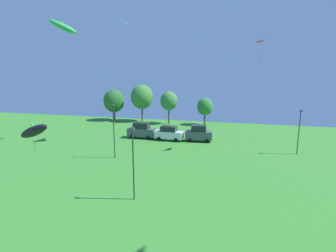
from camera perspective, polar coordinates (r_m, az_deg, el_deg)
kite_flying_3 at (r=41.27m, az=-8.01°, el=19.89°), size 1.62×2.25×0.61m
kite_flying_4 at (r=22.63m, az=-27.21°, el=-1.03°), size 3.64×1.73×2.48m
kite_flying_6 at (r=44.91m, az=-21.86°, el=19.42°), size 3.95×3.18×2.53m
kite_flying_7 at (r=37.73m, az=20.38°, el=16.29°), size 1.73×1.97×2.69m
parked_car_leftmost at (r=44.37m, az=-5.79°, el=-1.00°), size 4.66×1.95×2.64m
parked_car_second_from_left at (r=42.76m, az=0.19°, el=-1.59°), size 4.68×2.15×2.34m
parked_car_third_from_left at (r=42.29m, az=6.71°, el=-1.64°), size 4.36×2.27×2.64m
light_post_0 at (r=39.09m, az=26.64°, el=-0.67°), size 0.36×0.20×6.05m
light_post_1 at (r=22.53m, az=-7.59°, el=-7.35°), size 0.36×0.20×6.37m
light_post_2 at (r=34.00m, az=-11.72°, el=-0.50°), size 0.36×0.20×7.00m
treeline_tree_0 at (r=61.89m, az=-11.68°, el=5.38°), size 4.75×4.75×7.11m
treeline_tree_1 at (r=59.44m, az=-5.72°, el=6.32°), size 4.97×4.97×8.28m
treeline_tree_2 at (r=56.32m, az=0.19°, el=5.48°), size 3.68×3.68×6.99m
treeline_tree_3 at (r=55.66m, az=8.06°, el=4.17°), size 3.34×3.34×5.71m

